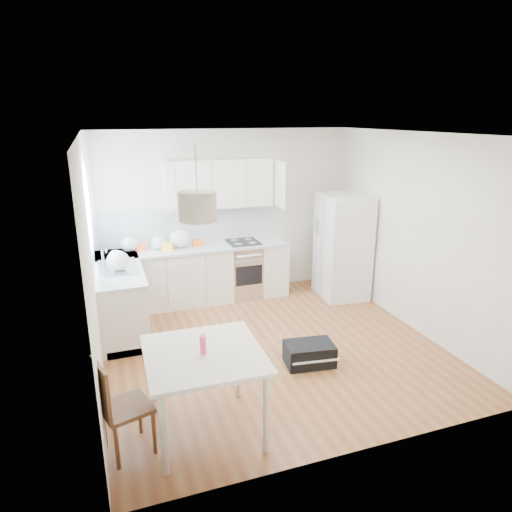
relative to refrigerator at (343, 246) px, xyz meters
The scene contains 29 objects.
floor 2.33m from the refrigerator, 143.83° to the right, with size 4.20×4.20×0.00m, color brown.
ceiling 2.85m from the refrigerator, 143.83° to the right, with size 4.20×4.20×0.00m, color white.
wall_back 2.00m from the refrigerator, 154.93° to the left, with size 4.20×4.20×0.00m, color beige.
wall_left 4.09m from the refrigerator, 161.61° to the right, with size 4.20×4.20×0.00m, color beige.
wall_right 1.42m from the refrigerator, 74.78° to the right, with size 4.20×4.20×0.00m, color beige.
window_glassblock 3.95m from the refrigerator, behind, with size 0.02×1.00×1.00m, color #BFE0F9.
cabinets_back 2.44m from the refrigerator, 167.55° to the left, with size 3.00×0.60×0.88m, color silver.
cabinets_left 3.58m from the refrigerator, behind, with size 0.60×1.80×0.88m, color silver.
counter_back 2.41m from the refrigerator, 167.55° to the left, with size 3.02×0.64×0.04m, color #B0B3B5.
counter_left 3.55m from the refrigerator, behind, with size 0.64×1.82×0.04m, color #B0B3B5.
backsplash_back 2.51m from the refrigerator, 160.92° to the left, with size 3.00×0.01×0.58m, color white.
backsplash_left 3.86m from the refrigerator, behind, with size 0.01×1.80×0.58m, color white.
upper_cabinets 2.26m from the refrigerator, 160.88° to the left, with size 1.70×0.32×0.75m, color silver.
range_oven 1.69m from the refrigerator, 161.50° to the left, with size 0.50×0.61×0.88m, color silver, non-canonical shape.
sink 3.55m from the refrigerator, behind, with size 0.50×0.80×0.16m, color silver, non-canonical shape.
refrigerator is the anchor object (origin of this frame).
dining_table 3.96m from the refrigerator, 137.94° to the right, with size 1.08×1.08×0.84m.
dining_chair 4.55m from the refrigerator, 143.67° to the right, with size 0.40×0.40×0.94m, color #452B14, non-canonical shape.
drink_bottle 3.97m from the refrigerator, 137.84° to the right, with size 0.06×0.06×0.21m, color #E53F63.
gym_bag 2.48m from the refrigerator, 128.38° to the right, with size 0.58×0.38×0.27m, color black.
pendant_lamp 4.14m from the refrigerator, 138.43° to the right, with size 0.32×0.32×0.25m, color #BEAF92.
grocery_bag_a 3.39m from the refrigerator, 169.92° to the left, with size 0.25×0.21×0.23m, color white.
grocery_bag_b 2.96m from the refrigerator, 169.18° to the left, with size 0.23×0.20×0.21m, color white.
grocery_bag_c 2.64m from the refrigerator, 167.67° to the left, with size 0.31×0.27×0.28m, color white.
grocery_bag_d 3.56m from the refrigerator, behind, with size 0.20×0.17×0.18m, color white.
grocery_bag_e 3.56m from the refrigerator, behind, with size 0.30×0.25×0.27m, color white.
snack_orange 2.37m from the refrigerator, 166.16° to the left, with size 0.14×0.09×0.10m, color #F55D15.
snack_yellow 2.82m from the refrigerator, behind, with size 0.17×0.11×0.12m, color yellow.
snack_red 3.23m from the refrigerator, 169.18° to the left, with size 0.16×0.10×0.11m, color #DD441B.
Camera 1 is at (-1.95, -5.02, 2.91)m, focal length 32.00 mm.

